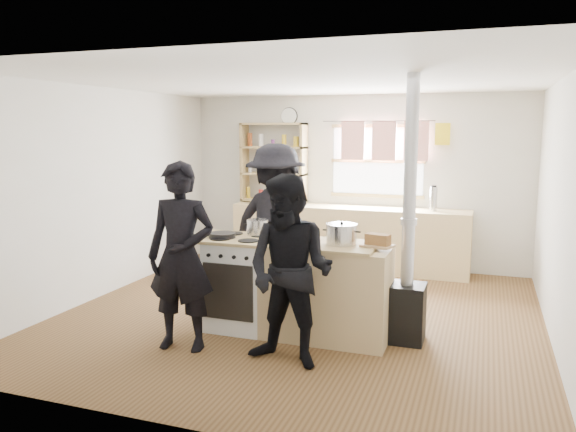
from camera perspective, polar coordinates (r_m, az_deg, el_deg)
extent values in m
cube|color=brown|center=(6.22, 1.23, -10.03)|extent=(5.00, 5.00, 0.01)
cube|color=#D7BB81|center=(8.17, 6.14, -2.21)|extent=(3.40, 0.55, 0.90)
cube|color=tan|center=(8.56, -1.46, 1.62)|extent=(1.00, 0.28, 0.03)
cube|color=tan|center=(8.52, -1.47, 4.29)|extent=(1.00, 0.28, 0.03)
cube|color=tan|center=(8.50, -1.48, 6.98)|extent=(1.00, 0.28, 0.03)
cube|color=tan|center=(8.50, -1.49, 9.34)|extent=(1.00, 0.28, 0.03)
cube|color=tan|center=(8.69, -4.44, 5.45)|extent=(0.04, 0.28, 1.20)
cube|color=tan|center=(8.35, 1.62, 5.34)|extent=(0.04, 0.28, 1.20)
cylinder|color=silver|center=(7.89, 14.56, 1.69)|extent=(0.10, 0.10, 0.33)
cube|color=white|center=(5.75, -4.79, -6.89)|extent=(0.60, 0.60, 0.90)
cube|color=tan|center=(5.45, 3.95, -7.75)|extent=(1.20, 0.60, 0.90)
cube|color=tan|center=(5.48, -0.55, -2.64)|extent=(1.84, 0.64, 0.03)
cylinder|color=black|center=(5.64, -6.70, -1.95)|extent=(0.34, 0.34, 0.05)
cylinder|color=#315D20|center=(5.64, -6.70, -1.80)|extent=(0.24, 0.24, 0.02)
cube|color=silver|center=(5.37, 0.04, -2.36)|extent=(0.39, 0.32, 0.06)
cube|color=brown|center=(5.37, 0.04, -2.17)|extent=(0.33, 0.27, 0.02)
cylinder|color=silver|center=(5.74, -3.11, -1.22)|extent=(0.22, 0.22, 0.15)
cylinder|color=silver|center=(5.73, -3.11, -0.44)|extent=(0.22, 0.22, 0.01)
sphere|color=black|center=(5.73, -3.11, -0.30)|extent=(0.03, 0.03, 0.03)
cylinder|color=silver|center=(5.29, 5.45, -1.91)|extent=(0.28, 0.28, 0.18)
cylinder|color=silver|center=(5.28, 5.47, -0.86)|extent=(0.29, 0.29, 0.01)
sphere|color=black|center=(5.27, 5.47, -0.71)|extent=(0.03, 0.03, 0.03)
cube|color=tan|center=(5.24, 9.10, -3.00)|extent=(0.32, 0.26, 0.02)
cube|color=olive|center=(5.23, 9.11, -2.35)|extent=(0.24, 0.16, 0.10)
cube|color=black|center=(5.52, 11.87, -9.60)|extent=(0.35, 0.35, 0.56)
cylinder|color=#ADADB2|center=(5.26, 12.30, 3.44)|extent=(0.12, 0.12, 1.94)
imported|color=black|center=(5.18, -10.79, -4.06)|extent=(0.68, 0.49, 1.72)
imported|color=black|center=(4.73, 0.21, -5.68)|extent=(0.88, 0.73, 1.64)
imported|color=black|center=(6.46, -1.24, -0.83)|extent=(1.32, 0.95, 1.84)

